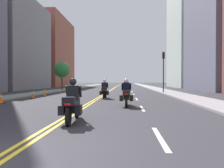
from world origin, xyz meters
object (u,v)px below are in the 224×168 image
Objects in this scene: traffic_cone_2 at (33,94)px; traffic_light_near at (163,65)px; motorcycle_2 at (105,91)px; motorcycle_1 at (126,95)px; motorcycle_3 at (126,89)px; traffic_cone_0 at (1,98)px; traffic_cone_1 at (45,92)px; motorcycle_0 at (72,104)px; street_tree_1 at (62,70)px.

traffic_light_near reaches higher than traffic_cone_2.
traffic_light_near is (6.34, 8.37, 2.77)m from motorcycle_2.
motorcycle_1 is 1.05× the size of motorcycle_2.
traffic_cone_2 is at bearing -145.16° from traffic_light_near.
motorcycle_3 is 9.31m from traffic_cone_2.
traffic_light_near is (12.70, 12.89, 3.08)m from traffic_cone_0.
traffic_cone_1 is 14.13m from traffic_light_near.
street_tree_1 reaches higher than motorcycle_0.
traffic_light_near reaches higher than motorcycle_0.
traffic_cone_1 is 0.17× the size of street_tree_1.
motorcycle_2 reaches higher than traffic_cone_1.
motorcycle_2 is 4.99m from motorcycle_3.
motorcycle_0 is 0.49× the size of street_tree_1.
traffic_cone_1 is 2.69m from traffic_cone_2.
motorcycle_1 is at bearing -33.37° from traffic_cone_2.
motorcycle_0 is at bearing -72.51° from street_tree_1.
street_tree_1 is (-8.72, 16.81, 2.67)m from motorcycle_2.
traffic_light_near reaches higher than motorcycle_3.
traffic_cone_1 is 14.91m from street_tree_1.
motorcycle_0 is 0.98× the size of motorcycle_3.
motorcycle_1 reaches higher than motorcycle_0.
motorcycle_2 is 6.57m from traffic_cone_1.
traffic_cone_1 is at bearing 158.37° from motorcycle_2.
motorcycle_2 is 0.45× the size of street_tree_1.
motorcycle_2 is 0.42× the size of traffic_light_near.
traffic_light_near is at bearing 72.25° from motorcycle_1.
street_tree_1 is at bearing 150.76° from traffic_light_near.
motorcycle_3 is 8.24m from traffic_cone_1.
street_tree_1 is (-10.53, 22.26, 2.68)m from motorcycle_1.
street_tree_1 is at bearing 115.69° from motorcycle_1.
motorcycle_1 is 3.01× the size of traffic_cone_2.
motorcycle_1 is 0.96× the size of motorcycle_3.
traffic_cone_0 is 6.94m from traffic_cone_1.
traffic_cone_2 reaches higher than traffic_cone_0.
motorcycle_0 is at bearing -100.77° from motorcycle_3.
motorcycle_3 reaches higher than motorcycle_1.
traffic_cone_2 is (-5.94, 10.19, -0.29)m from motorcycle_0.
traffic_cone_1 is at bearing -79.69° from street_tree_1.
motorcycle_2 is 2.66× the size of traffic_cone_1.
motorcycle_3 is 0.46× the size of traffic_light_near.
motorcycle_1 is 3.09× the size of traffic_cone_0.
motorcycle_2 reaches higher than traffic_cone_0.
traffic_cone_2 is at bearing 117.24° from motorcycle_0.
traffic_light_near is at bearing 68.04° from motorcycle_0.
motorcycle_0 is 3.07× the size of traffic_cone_2.
traffic_cone_0 is at bearing 173.80° from motorcycle_1.
street_tree_1 reaches higher than traffic_cone_1.
traffic_cone_1 is at bearing 87.91° from traffic_cone_0.
motorcycle_3 is (1.96, 15.11, 0.02)m from motorcycle_0.
motorcycle_2 is at bearing -21.64° from traffic_cone_1.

